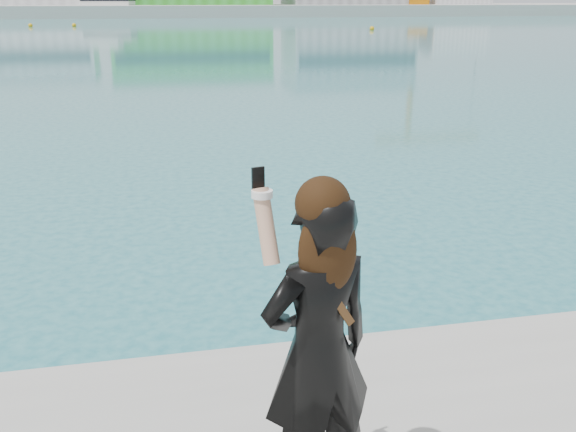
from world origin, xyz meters
name	(u,v)px	position (x,y,z in m)	size (l,w,h in m)	color
far_quay	(147,10)	(0.00, 130.00, 1.00)	(320.00, 40.00, 2.00)	#9E9E99
motor_yacht	(111,5)	(-6.14, 117.94, 2.01)	(15.87, 8.70, 7.14)	silver
buoy_near	(372,30)	(23.14, 64.01, 0.00)	(0.50, 0.50, 0.50)	#E39E0B
buoy_far	(74,27)	(-8.60, 79.71, 0.00)	(0.50, 0.50, 0.50)	#E39E0B
buoy_extra	(31,27)	(-13.56, 79.98, 0.00)	(0.50, 0.50, 0.50)	#E39E0B
woman	(318,343)	(0.68, -0.51, 1.66)	(0.67, 0.52, 1.71)	black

